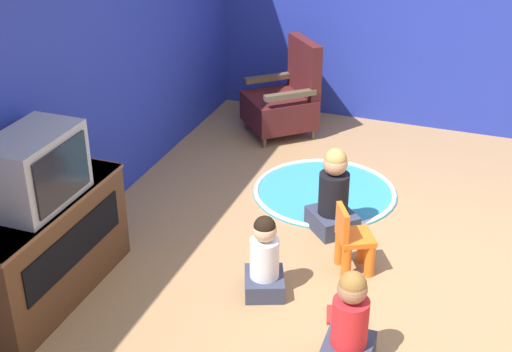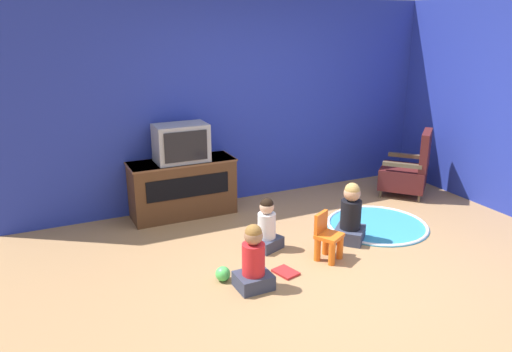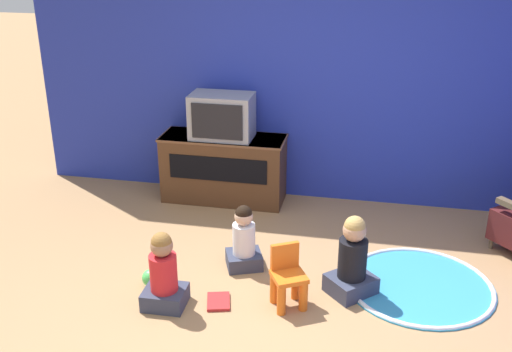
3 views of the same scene
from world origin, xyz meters
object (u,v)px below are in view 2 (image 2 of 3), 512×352
tv_cabinet (183,187)px  toy_ball (223,274)px  black_armchair (408,171)px  child_watching_center (351,216)px  book (286,272)px  television (181,143)px  yellow_kid_chair (327,240)px  child_watching_right (253,261)px  child_watching_left (267,227)px

tv_cabinet → toy_ball: bearing=-95.4°
black_armchair → child_watching_center: (-1.57, -0.89, -0.05)m
child_watching_center → toy_ball: bearing=144.4°
black_armchair → book: 2.85m
tv_cabinet → television: size_ratio=2.05×
yellow_kid_chair → book: bearing=160.9°
black_armchair → child_watching_center: size_ratio=1.36×
yellow_kid_chair → child_watching_right: 0.93m
television → child_watching_center: 2.13m
book → child_watching_center: bearing=-85.3°
child_watching_right → child_watching_left: bearing=54.0°
toy_ball → book: size_ratio=0.52×
child_watching_left → yellow_kid_chair: bearing=-68.3°
black_armchair → television: bearing=-53.2°
yellow_kid_chair → black_armchair: bearing=0.5°
child_watching_left → child_watching_right: (-0.46, -0.67, 0.02)m
tv_cabinet → child_watching_center: 2.06m
toy_ball → child_watching_right: bearing=-48.7°
tv_cabinet → yellow_kid_chair: (0.95, -1.75, -0.15)m
black_armchair → child_watching_center: black_armchair is taller
television → book: television is taller
television → book: 2.08m
television → child_watching_right: size_ratio=1.01×
child_watching_left → child_watching_right: child_watching_right is taller
tv_cabinet → child_watching_left: size_ratio=2.25×
toy_ball → black_armchair: bearing=19.5°
television → child_watching_right: (0.04, -1.92, -0.65)m
child_watching_right → toy_ball: 0.37m
child_watching_center → toy_ball: (-1.57, -0.22, -0.22)m
television → yellow_kid_chair: 2.09m
black_armchair → child_watching_center: bearing=-12.5°
child_watching_left → book: bearing=-119.3°
yellow_kid_chair → book: 0.56m
black_armchair → tv_cabinet: bearing=-53.6°
yellow_kid_chair → book: yellow_kid_chair is taller
child_watching_left → black_armchair: bearing=-6.3°
child_watching_left → child_watching_center: child_watching_center is taller
tv_cabinet → child_watching_right: (0.04, -1.95, -0.09)m
yellow_kid_chair → child_watching_left: size_ratio=0.85×
television → child_watching_right: bearing=-88.7°
child_watching_left → toy_ball: bearing=-168.7°
tv_cabinet → child_watching_left: 1.38m
black_armchair → child_watching_left: bearing=-26.8°
black_armchair → book: bearing=-16.2°
television → black_armchair: size_ratio=0.68×
child_watching_center → book: child_watching_center is taller
tv_cabinet → television: (0.00, -0.03, 0.56)m
toy_ball → child_watching_left: bearing=33.1°
black_armchair → child_watching_center: 1.81m
tv_cabinet → yellow_kid_chair: 2.00m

